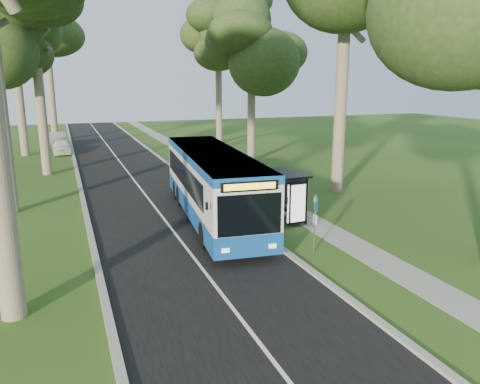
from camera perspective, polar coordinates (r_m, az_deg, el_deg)
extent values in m
plane|color=#304D18|center=(20.44, 2.77, -5.35)|extent=(120.00, 120.00, 0.00)
cube|color=black|center=(28.80, -11.72, -0.01)|extent=(7.00, 100.00, 0.02)
cube|color=#9E9B93|center=(29.51, -5.01, 0.65)|extent=(0.25, 100.00, 0.12)
cube|color=#9E9B93|center=(28.47, -18.68, -0.50)|extent=(0.25, 100.00, 0.12)
cube|color=white|center=(28.79, -11.72, 0.01)|extent=(0.12, 100.00, 0.00)
cube|color=gray|center=(30.45, 0.42, 1.00)|extent=(1.50, 100.00, 0.02)
cube|color=silver|center=(22.38, -3.36, 1.21)|extent=(3.78, 12.63, 2.96)
cube|color=#104698|center=(22.63, -3.33, -1.42)|extent=(3.81, 12.67, 0.83)
cube|color=#104698|center=(22.14, -3.41, 4.52)|extent=(3.81, 12.67, 0.33)
cube|color=black|center=(16.68, 3.13, -2.62)|extent=(2.33, 0.27, 1.50)
cube|color=yellow|center=(16.39, 3.22, 0.83)|extent=(1.86, 0.20, 0.23)
cube|color=black|center=(17.20, 2.97, -7.21)|extent=(2.49, 0.36, 0.31)
cylinder|color=black|center=(18.86, -3.19, -5.26)|extent=(0.39, 1.10, 1.08)
cylinder|color=black|center=(19.66, 3.37, -4.47)|extent=(0.39, 1.10, 1.08)
cylinder|color=black|center=(25.80, -8.26, -0.22)|extent=(0.39, 1.10, 1.08)
cylinder|color=black|center=(26.39, -3.27, 0.20)|extent=(0.39, 1.10, 1.08)
cylinder|color=gray|center=(18.45, 9.10, -3.84)|extent=(0.07, 0.07, 2.30)
cube|color=navy|center=(18.22, 9.20, -1.34)|extent=(0.07, 0.33, 0.57)
cylinder|color=yellow|center=(18.17, 9.12, -0.93)|extent=(0.04, 0.20, 0.20)
cube|color=white|center=(18.40, 9.12, -3.29)|extent=(0.08, 0.28, 0.37)
cube|color=black|center=(21.86, 7.95, -1.16)|extent=(0.10, 0.10, 2.23)
cube|color=black|center=(23.82, 5.32, 0.13)|extent=(0.10, 0.10, 2.23)
cube|color=black|center=(22.33, 5.39, 2.30)|extent=(1.66, 2.82, 0.11)
cube|color=silver|center=(22.84, 6.74, -0.25)|extent=(0.20, 2.27, 1.78)
cube|color=black|center=(21.51, 6.79, -1.36)|extent=(0.94, 0.21, 1.96)
cube|color=white|center=(21.44, 6.89, -1.42)|extent=(0.76, 0.07, 1.74)
cube|color=black|center=(23.12, 5.60, -2.11)|extent=(0.45, 1.63, 0.05)
cylinder|color=black|center=(24.83, 2.49, -0.79)|extent=(0.53, 0.53, 0.95)
cylinder|color=black|center=(24.71, 2.50, 0.32)|extent=(0.57, 0.57, 0.05)
imported|color=white|center=(45.94, -20.92, 5.20)|extent=(1.77, 4.02, 1.34)
imported|color=#9C9EA3|center=(51.01, -21.30, 5.97)|extent=(1.80, 4.50, 1.45)
cylinder|color=#7A6B56|center=(35.75, -23.15, 10.09)|extent=(0.65, 0.65, 10.27)
ellipsoid|color=#233E17|center=(35.94, -23.99, 18.73)|extent=(5.20, 5.20, 7.04)
cylinder|color=#7A6B56|center=(45.82, -25.42, 11.58)|extent=(0.71, 0.71, 12.15)
ellipsoid|color=#233E17|center=(46.19, -26.27, 19.53)|extent=(5.20, 5.20, 8.33)
cylinder|color=#7A6B56|center=(55.71, -22.11, 12.18)|extent=(0.72, 0.72, 12.50)
ellipsoid|color=#233E17|center=(56.06, -22.73, 18.92)|extent=(5.20, 5.20, 8.57)
cylinder|color=#7A6B56|center=(28.22, 12.24, 11.89)|extent=(0.70, 0.70, 11.90)
cylinder|color=#7A6B56|center=(38.61, 1.40, 11.11)|extent=(0.65, 0.65, 9.99)
ellipsoid|color=#233E17|center=(38.75, 1.45, 18.93)|extent=(5.20, 5.20, 6.85)
cylinder|color=#7A6B56|center=(50.27, -2.60, 12.16)|extent=(0.67, 0.67, 10.88)
ellipsoid|color=#233E17|center=(50.46, -2.67, 18.70)|extent=(5.20, 5.20, 7.46)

